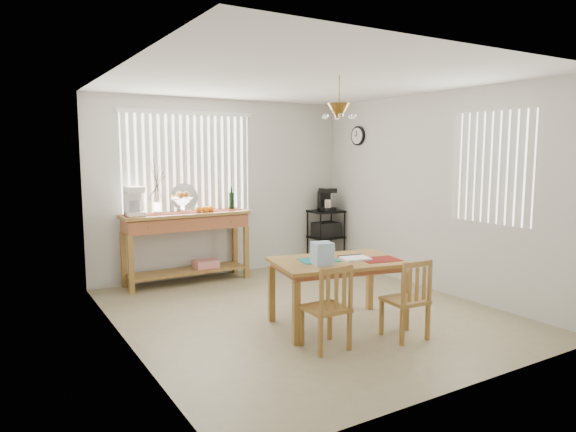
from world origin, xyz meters
TOP-DOWN VIEW (x-y plane):
  - ground at (0.00, 0.00)m, footprint 4.00×4.50m
  - room_shell at (0.00, 0.01)m, footprint 4.20×4.70m
  - sideboard at (-0.68, 1.98)m, footprint 1.77×0.50m
  - sideboard_items at (-0.98, 2.00)m, footprint 1.68×0.42m
  - wire_cart at (1.70, 2.00)m, footprint 0.52×0.42m
  - cart_items at (1.70, 2.01)m, footprint 0.21×0.25m
  - dining_table at (0.04, -0.56)m, footprint 1.46×1.08m
  - table_items at (-0.11, -0.64)m, footprint 1.01×0.65m
  - chair_left at (-0.43, -1.05)m, footprint 0.38×0.38m
  - chair_right at (0.40, -1.23)m, footprint 0.39×0.39m

SIDE VIEW (x-z plane):
  - ground at x=0.00m, z-range -0.01..0.00m
  - chair_right at x=0.40m, z-range -0.01..0.79m
  - chair_left at x=-0.43m, z-range -0.01..0.80m
  - wire_cart at x=1.70m, z-range 0.09..0.97m
  - dining_table at x=0.04m, z-range 0.27..0.98m
  - sideboard at x=-0.68m, z-range 0.25..1.24m
  - table_items at x=-0.11m, z-range 0.68..0.91m
  - cart_items at x=1.70m, z-range 0.87..1.23m
  - sideboard_items at x=-0.98m, z-range 0.77..1.53m
  - room_shell at x=0.00m, z-range 0.34..3.04m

